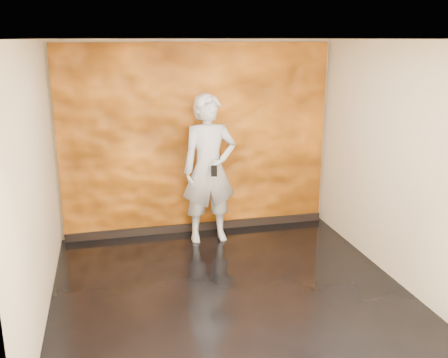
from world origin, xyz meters
TOP-DOWN VIEW (x-y plane):
  - room at (0.00, 0.00)m, footprint 4.02×4.02m
  - feature_wall at (0.00, 1.96)m, footprint 3.90×0.06m
  - baseboard at (0.00, 1.92)m, footprint 3.90×0.04m
  - man at (0.09, 1.55)m, footprint 0.78×0.52m
  - phone at (0.09, 1.25)m, footprint 0.08×0.04m

SIDE VIEW (x-z plane):
  - baseboard at x=0.00m, z-range 0.00..0.12m
  - man at x=0.09m, z-range 0.00..2.09m
  - phone at x=0.09m, z-range 1.02..1.17m
  - feature_wall at x=0.00m, z-range 0.00..2.75m
  - room at x=0.00m, z-range -0.01..2.81m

